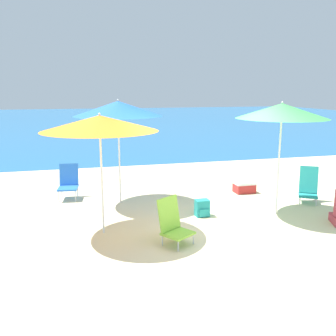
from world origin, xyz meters
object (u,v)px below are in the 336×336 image
Objects in this scene: beach_chair_blue at (68,181)px; beach_umbrella_green at (282,111)px; cooler_box at (244,187)px; beach_umbrella_blue at (118,109)px; beach_chair_lime at (173,222)px; beach_chair_teal at (308,186)px; backpack_teal at (202,208)px; beach_umbrella_orange at (100,123)px.

beach_umbrella_green is at bearing -21.13° from beach_chair_blue.
cooler_box is at bearing 86.78° from beach_umbrella_green.
beach_umbrella_blue reaches higher than beach_chair_lime.
beach_chair_lime is (-3.66, -1.51, -0.00)m from beach_chair_teal.
beach_umbrella_green is 2.51m from backpack_teal.
beach_umbrella_blue is 2.82m from backpack_teal.
beach_umbrella_orange reaches higher than beach_chair_teal.
beach_umbrella_orange is 5.08m from beach_chair_teal.
beach_umbrella_blue reaches higher than beach_chair_teal.
cooler_box is at bearing 1.77° from beach_umbrella_blue.
backpack_teal is at bearing 11.20° from beach_umbrella_orange.
beach_umbrella_orange reaches higher than cooler_box.
cooler_box is at bearing 167.01° from beach_chair_teal.
beach_umbrella_blue is at bearing 138.19° from backpack_teal.
beach_chair_blue is 4.34m from cooler_box.
beach_chair_teal is at bearing 26.80° from beach_umbrella_green.
beach_umbrella_orange is 6.23× the size of backpack_teal.
beach_umbrella_orange is 2.10m from beach_chair_lime.
beach_chair_lime is at bearing -128.98° from backpack_teal.
beach_umbrella_blue reaches higher than cooler_box.
beach_chair_blue is at bearing 141.76° from backpack_teal.
beach_umbrella_green is 3.19m from beach_chair_lime.
beach_umbrella_green is 2.87× the size of beach_chair_teal.
beach_chair_teal is 2.74m from backpack_teal.
beach_chair_blue reaches higher than backpack_teal.
cooler_box is (4.28, -0.64, -0.26)m from beach_chair_blue.
beach_chair_lime is 3.68m from cooler_box.
beach_umbrella_blue is at bearing -160.69° from beach_chair_teal.
beach_chair_teal is (4.75, 0.75, -1.62)m from beach_umbrella_orange.
beach_umbrella_orange is 3.00m from beach_chair_blue.
beach_chair_blue is at bearing 150.99° from beach_umbrella_green.
beach_umbrella_orange is 2.71× the size of beach_chair_blue.
backpack_teal reaches higher than cooler_box.
beach_umbrella_orange reaches higher than beach_chair_lime.
beach_chair_lime is at bearing -159.64° from beach_umbrella_green.
beach_umbrella_green is at bearing -120.60° from beach_chair_teal.
backpack_teal is (2.64, -2.08, -0.23)m from beach_chair_blue.
beach_chair_blue is 0.99× the size of beach_chair_teal.
beach_chair_lime is (1.09, -0.77, -1.62)m from beach_umbrella_orange.
beach_chair_teal is (1.17, 0.59, -1.76)m from beach_umbrella_green.
backpack_teal is (0.95, 1.17, -0.20)m from beach_chair_lime.
beach_chair_blue is 1.58× the size of cooler_box.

